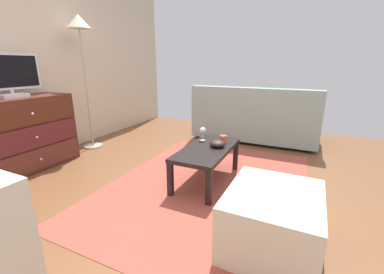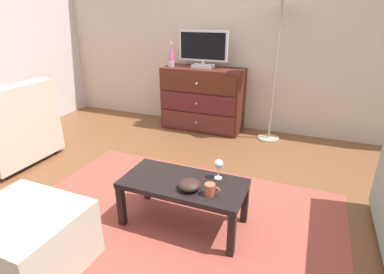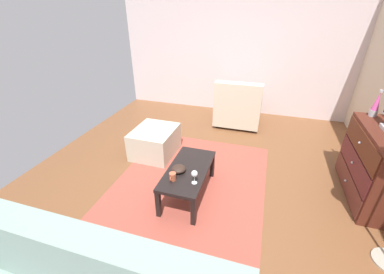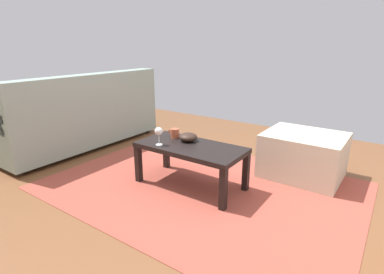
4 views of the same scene
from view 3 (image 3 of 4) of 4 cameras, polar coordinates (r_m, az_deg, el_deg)
name	(u,v)px [view 3 (image 3 of 4)]	position (r m, az deg, el deg)	size (l,w,h in m)	color
ground_plane	(206,184)	(3.31, 3.31, -10.80)	(5.88, 4.93, 0.05)	brown
wall_plain_left	(241,49)	(5.29, 11.37, 19.49)	(0.12, 4.93, 2.59)	silver
area_rug	(187,189)	(3.18, -1.15, -11.91)	(2.60, 1.90, 0.01)	#A24639
dresser	(376,166)	(3.53, 37.02, -5.43)	(1.11, 0.49, 0.86)	#512217
lava_lamp	(376,105)	(3.69, 37.04, 6.02)	(0.09, 0.09, 0.33)	#B7B7BC
coffee_table	(188,172)	(2.91, -0.91, -8.19)	(0.93, 0.46, 0.38)	black
wine_glass	(194,174)	(2.60, 0.57, -8.63)	(0.07, 0.07, 0.16)	silver
mug	(173,177)	(2.69, -4.56, -9.18)	(0.11, 0.08, 0.08)	#B65639
bowl_decorative	(179,169)	(2.81, -3.13, -7.42)	(0.16, 0.16, 0.07)	#31211A
armchair	(238,107)	(4.77, 10.70, 6.88)	(0.80, 0.83, 0.88)	#332319
ottoman	(155,142)	(3.81, -8.63, -1.08)	(0.70, 0.60, 0.42)	beige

